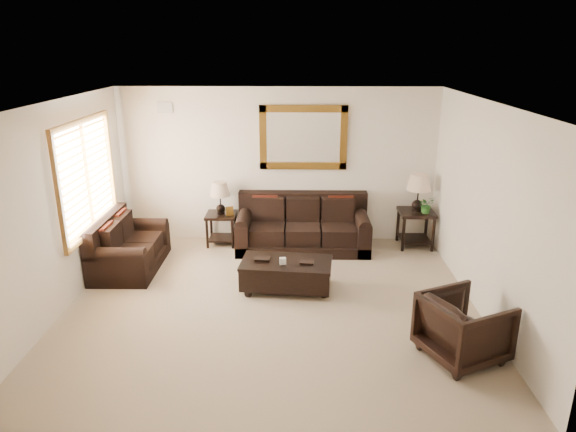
{
  "coord_description": "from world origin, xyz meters",
  "views": [
    {
      "loc": [
        0.34,
        -6.26,
        3.37
      ],
      "look_at": [
        0.21,
        0.6,
        1.06
      ],
      "focal_mm": 32.0,
      "sensor_mm": 36.0,
      "label": 1
    }
  ],
  "objects_px": {
    "end_table_left": "(221,204)",
    "end_table_right": "(418,200)",
    "loveseat": "(126,249)",
    "coffee_table": "(286,272)",
    "armchair": "(464,325)",
    "sofa": "(303,229)"
  },
  "relations": [
    {
      "from": "end_table_left",
      "to": "armchair",
      "type": "height_order",
      "value": "end_table_left"
    },
    {
      "from": "loveseat",
      "to": "armchair",
      "type": "xyz_separation_m",
      "value": [
        4.54,
        -2.36,
        0.1
      ]
    },
    {
      "from": "loveseat",
      "to": "end_table_left",
      "type": "xyz_separation_m",
      "value": [
        1.35,
        1.06,
        0.42
      ]
    },
    {
      "from": "end_table_right",
      "to": "armchair",
      "type": "distance_m",
      "value": 3.42
    },
    {
      "from": "end_table_left",
      "to": "end_table_right",
      "type": "xyz_separation_m",
      "value": [
        3.39,
        -0.04,
        0.11
      ]
    },
    {
      "from": "loveseat",
      "to": "end_table_right",
      "type": "height_order",
      "value": "end_table_right"
    },
    {
      "from": "end_table_right",
      "to": "armchair",
      "type": "xyz_separation_m",
      "value": [
        -0.2,
        -3.39,
        -0.43
      ]
    },
    {
      "from": "loveseat",
      "to": "end_table_left",
      "type": "distance_m",
      "value": 1.77
    },
    {
      "from": "loveseat",
      "to": "coffee_table",
      "type": "xyz_separation_m",
      "value": [
        2.53,
        -0.7,
        -0.04
      ]
    },
    {
      "from": "sofa",
      "to": "end_table_left",
      "type": "bearing_deg",
      "value": 174.18
    },
    {
      "from": "sofa",
      "to": "armchair",
      "type": "height_order",
      "value": "sofa"
    },
    {
      "from": "loveseat",
      "to": "coffee_table",
      "type": "height_order",
      "value": "loveseat"
    },
    {
      "from": "loveseat",
      "to": "sofa",
      "type": "bearing_deg",
      "value": -71.76
    },
    {
      "from": "end_table_left",
      "to": "end_table_right",
      "type": "height_order",
      "value": "end_table_right"
    },
    {
      "from": "sofa",
      "to": "coffee_table",
      "type": "distance_m",
      "value": 1.64
    },
    {
      "from": "loveseat",
      "to": "armchair",
      "type": "height_order",
      "value": "loveseat"
    },
    {
      "from": "loveseat",
      "to": "end_table_right",
      "type": "bearing_deg",
      "value": -77.81
    },
    {
      "from": "end_table_left",
      "to": "coffee_table",
      "type": "height_order",
      "value": "end_table_left"
    },
    {
      "from": "coffee_table",
      "to": "sofa",
      "type": "bearing_deg",
      "value": 86.97
    },
    {
      "from": "sofa",
      "to": "end_table_left",
      "type": "distance_m",
      "value": 1.49
    },
    {
      "from": "end_table_right",
      "to": "end_table_left",
      "type": "bearing_deg",
      "value": 179.37
    },
    {
      "from": "end_table_right",
      "to": "armchair",
      "type": "bearing_deg",
      "value": -93.38
    }
  ]
}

